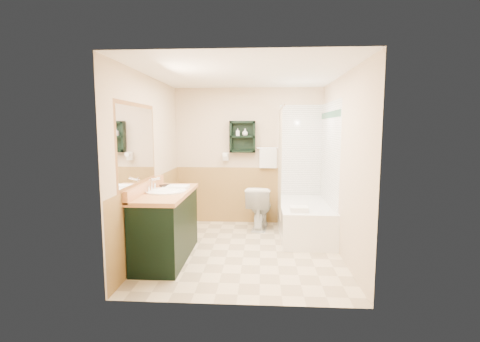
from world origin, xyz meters
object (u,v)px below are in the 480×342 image
bathtub (305,220)px  toilet (259,207)px  vanity (166,225)px  soap_bottle_a (238,134)px  wall_shelf (242,137)px  hair_dryer (226,157)px  soap_bottle_b (245,133)px  vanity_book (160,179)px

bathtub → toilet: 0.84m
vanity → soap_bottle_a: 2.24m
wall_shelf → toilet: bearing=-41.2°
hair_dryer → soap_bottle_a: size_ratio=1.83×
wall_shelf → soap_bottle_b: wall_shelf is taller
vanity → soap_bottle_a: bearing=65.0°
soap_bottle_b → hair_dryer: bearing=175.0°
wall_shelf → vanity_book: bearing=-127.0°
soap_bottle_a → vanity: bearing=-115.0°
wall_shelf → soap_bottle_a: wall_shelf is taller
wall_shelf → bathtub: (1.03, -0.68, -1.29)m
vanity_book → hair_dryer: bearing=35.9°
hair_dryer → vanity: (-0.59, -1.77, -0.76)m
wall_shelf → hair_dryer: wall_shelf is taller
wall_shelf → vanity: bearing=-117.2°
vanity_book → bathtub: bearing=-7.0°
vanity → soap_bottle_b: soap_bottle_b is taller
toilet → soap_bottle_a: (-0.39, 0.26, 1.24)m
wall_shelf → hair_dryer: bearing=175.2°
soap_bottle_a → vanity_book: bearing=-124.9°
toilet → soap_bottle_b: 1.31m
hair_dryer → bathtub: 1.77m
hair_dryer → bathtub: size_ratio=0.16×
vanity → toilet: size_ratio=1.91×
bathtub → soap_bottle_a: 1.86m
vanity → soap_bottle_b: (0.94, 1.74, 1.17)m
toilet → vanity_book: size_ratio=3.33×
wall_shelf → hair_dryer: (-0.30, 0.02, -0.35)m
wall_shelf → bathtub: wall_shelf is taller
hair_dryer → toilet: bearing=-25.8°
bathtub → vanity_book: bearing=-160.8°
hair_dryer → toilet: 1.08m
vanity_book → soap_bottle_a: size_ratio=1.68×
vanity → wall_shelf: bearing=62.8°
hair_dryer → bathtub: hair_dryer is taller
vanity → soap_bottle_a: (0.81, 1.74, 1.15)m
vanity → vanity_book: vanity_book is taller
bathtub → soap_bottle_a: size_ratio=11.45×
bathtub → toilet: size_ratio=2.05×
vanity → toilet: bearing=50.8°
bathtub → soap_bottle_b: (-0.98, 0.68, 1.35)m
vanity → bathtub: vanity is taller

